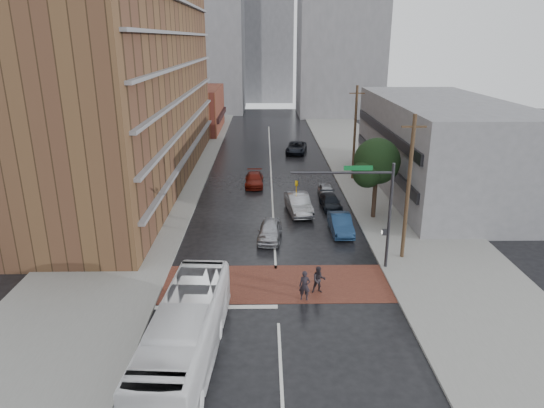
{
  "coord_description": "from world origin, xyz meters",
  "views": [
    {
      "loc": [
        -0.68,
        -26.52,
        14.48
      ],
      "look_at": [
        -0.2,
        5.63,
        3.5
      ],
      "focal_mm": 32.0,
      "sensor_mm": 36.0,
      "label": 1
    }
  ],
  "objects_px": {
    "car_parked_near": "(341,224)",
    "car_parked_mid": "(331,202)",
    "car_travel_b": "(299,204)",
    "suv_travel": "(296,148)",
    "transit_bus": "(185,336)",
    "car_travel_a": "(270,231)",
    "pedestrian_a": "(305,286)",
    "car_parked_far": "(326,192)",
    "car_travel_c": "(254,180)",
    "pedestrian_b": "(319,280)"
  },
  "relations": [
    {
      "from": "transit_bus",
      "to": "car_parked_near",
      "type": "height_order",
      "value": "transit_bus"
    },
    {
      "from": "car_travel_c",
      "to": "car_parked_near",
      "type": "relative_size",
      "value": 1.02
    },
    {
      "from": "car_travel_a",
      "to": "car_travel_c",
      "type": "distance_m",
      "value": 14.42
    },
    {
      "from": "transit_bus",
      "to": "car_parked_mid",
      "type": "xyz_separation_m",
      "value": [
        9.59,
        22.06,
        -0.98
      ]
    },
    {
      "from": "car_parked_mid",
      "to": "car_parked_far",
      "type": "relative_size",
      "value": 1.09
    },
    {
      "from": "pedestrian_b",
      "to": "pedestrian_a",
      "type": "bearing_deg",
      "value": -141.59
    },
    {
      "from": "car_travel_b",
      "to": "suv_travel",
      "type": "relative_size",
      "value": 0.95
    },
    {
      "from": "transit_bus",
      "to": "car_travel_c",
      "type": "distance_m",
      "value": 29.38
    },
    {
      "from": "car_travel_a",
      "to": "car_travel_b",
      "type": "bearing_deg",
      "value": 72.28
    },
    {
      "from": "car_parked_near",
      "to": "car_parked_mid",
      "type": "xyz_separation_m",
      "value": [
        -0.03,
        5.82,
        -0.15
      ]
    },
    {
      "from": "car_travel_a",
      "to": "car_parked_near",
      "type": "relative_size",
      "value": 0.94
    },
    {
      "from": "suv_travel",
      "to": "car_parked_far",
      "type": "distance_m",
      "value": 19.42
    },
    {
      "from": "transit_bus",
      "to": "car_travel_a",
      "type": "height_order",
      "value": "transit_bus"
    },
    {
      "from": "suv_travel",
      "to": "car_parked_near",
      "type": "distance_m",
      "value": 28.21
    },
    {
      "from": "pedestrian_a",
      "to": "car_travel_c",
      "type": "bearing_deg",
      "value": 107.76
    },
    {
      "from": "transit_bus",
      "to": "car_travel_c",
      "type": "bearing_deg",
      "value": 88.64
    },
    {
      "from": "transit_bus",
      "to": "car_travel_b",
      "type": "xyz_separation_m",
      "value": [
        6.63,
        20.86,
        -0.73
      ]
    },
    {
      "from": "suv_travel",
      "to": "car_parked_near",
      "type": "height_order",
      "value": "suv_travel"
    },
    {
      "from": "transit_bus",
      "to": "pedestrian_a",
      "type": "height_order",
      "value": "transit_bus"
    },
    {
      "from": "car_travel_b",
      "to": "car_parked_mid",
      "type": "distance_m",
      "value": 3.21
    },
    {
      "from": "pedestrian_b",
      "to": "car_travel_b",
      "type": "relative_size",
      "value": 0.33
    },
    {
      "from": "pedestrian_a",
      "to": "pedestrian_b",
      "type": "bearing_deg",
      "value": 51.36
    },
    {
      "from": "pedestrian_a",
      "to": "car_parked_far",
      "type": "distance_m",
      "value": 19.47
    },
    {
      "from": "suv_travel",
      "to": "transit_bus",
      "type": "bearing_deg",
      "value": -90.52
    },
    {
      "from": "car_parked_near",
      "to": "car_parked_mid",
      "type": "relative_size",
      "value": 1.1
    },
    {
      "from": "car_travel_b",
      "to": "car_travel_a",
      "type": "bearing_deg",
      "value": -120.79
    },
    {
      "from": "pedestrian_a",
      "to": "suv_travel",
      "type": "bearing_deg",
      "value": 96.61
    },
    {
      "from": "car_travel_c",
      "to": "car_parked_mid",
      "type": "distance_m",
      "value": 10.04
    },
    {
      "from": "transit_bus",
      "to": "car_travel_a",
      "type": "xyz_separation_m",
      "value": [
        4.05,
        14.91,
        -0.85
      ]
    },
    {
      "from": "transit_bus",
      "to": "car_travel_b",
      "type": "relative_size",
      "value": 2.2
    },
    {
      "from": "car_travel_b",
      "to": "suv_travel",
      "type": "bearing_deg",
      "value": 79.51
    },
    {
      "from": "pedestrian_b",
      "to": "car_parked_far",
      "type": "distance_m",
      "value": 18.51
    },
    {
      "from": "pedestrian_b",
      "to": "car_parked_near",
      "type": "xyz_separation_m",
      "value": [
        2.73,
        9.5,
        -0.11
      ]
    },
    {
      "from": "car_parked_near",
      "to": "suv_travel",
      "type": "bearing_deg",
      "value": 92.39
    },
    {
      "from": "car_travel_a",
      "to": "suv_travel",
      "type": "height_order",
      "value": "suv_travel"
    },
    {
      "from": "car_travel_b",
      "to": "car_parked_far",
      "type": "bearing_deg",
      "value": 47.36
    },
    {
      "from": "car_parked_near",
      "to": "pedestrian_b",
      "type": "bearing_deg",
      "value": -107.13
    },
    {
      "from": "car_travel_b",
      "to": "suv_travel",
      "type": "xyz_separation_m",
      "value": [
        1.28,
        23.54,
        -0.1
      ]
    },
    {
      "from": "suv_travel",
      "to": "car_parked_near",
      "type": "xyz_separation_m",
      "value": [
        1.72,
        -28.16,
        -0.01
      ]
    },
    {
      "from": "pedestrian_a",
      "to": "car_travel_a",
      "type": "distance_m",
      "value": 9.2
    },
    {
      "from": "transit_bus",
      "to": "suv_travel",
      "type": "xyz_separation_m",
      "value": [
        7.91,
        44.4,
        -0.82
      ]
    },
    {
      "from": "pedestrian_b",
      "to": "car_parked_near",
      "type": "bearing_deg",
      "value": 70.48
    },
    {
      "from": "car_travel_a",
      "to": "car_parked_near",
      "type": "height_order",
      "value": "car_parked_near"
    },
    {
      "from": "car_travel_a",
      "to": "car_travel_b",
      "type": "height_order",
      "value": "car_travel_b"
    },
    {
      "from": "car_travel_b",
      "to": "car_parked_far",
      "type": "relative_size",
      "value": 1.37
    },
    {
      "from": "pedestrian_a",
      "to": "car_parked_far",
      "type": "xyz_separation_m",
      "value": [
        3.61,
        19.13,
        -0.27
      ]
    },
    {
      "from": "car_parked_mid",
      "to": "suv_travel",
      "type": "bearing_deg",
      "value": 91.38
    },
    {
      "from": "suv_travel",
      "to": "car_parked_far",
      "type": "relative_size",
      "value": 1.44
    },
    {
      "from": "transit_bus",
      "to": "car_travel_c",
      "type": "relative_size",
      "value": 2.47
    },
    {
      "from": "car_travel_b",
      "to": "car_travel_c",
      "type": "height_order",
      "value": "car_travel_b"
    }
  ]
}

